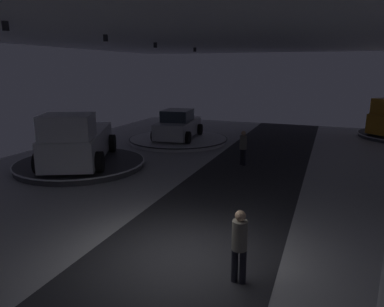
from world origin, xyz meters
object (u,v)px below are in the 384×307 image
object	(u,v)px
display_platform_far_left	(178,140)
display_car_far_left	(178,125)
display_platform_mid_left	(81,164)
pickup_truck_mid_left	(77,142)
visitor_walking_far	(243,146)
visitor_walking_near	(240,242)

from	to	relation	value
display_platform_far_left	display_car_far_left	world-z (taller)	display_car_far_left
display_platform_mid_left	display_platform_far_left	bearing A→B (deg)	75.19
display_car_far_left	pickup_truck_mid_left	world-z (taller)	pickup_truck_mid_left
display_platform_mid_left	pickup_truck_mid_left	distance (m)	1.11
display_car_far_left	pickup_truck_mid_left	distance (m)	7.31
pickup_truck_mid_left	display_car_far_left	bearing A→B (deg)	76.74
pickup_truck_mid_left	visitor_walking_far	distance (m)	7.32
display_platform_far_left	visitor_walking_far	bearing A→B (deg)	-38.54
display_car_far_left	display_platform_mid_left	xyz separation A→B (m)	(-1.82, -6.83, -0.83)
display_car_far_left	pickup_truck_mid_left	bearing A→B (deg)	-103.26
display_car_far_left	visitor_walking_far	distance (m)	6.20
visitor_walking_near	visitor_walking_far	size ratio (longest dim) A/B	1.00
display_platform_far_left	visitor_walking_near	world-z (taller)	visitor_walking_near
pickup_truck_mid_left	visitor_walking_near	xyz separation A→B (m)	(8.62, -5.88, -0.32)
display_platform_far_left	pickup_truck_mid_left	distance (m)	7.42
visitor_walking_far	display_platform_mid_left	bearing A→B (deg)	-155.96
display_platform_far_left	visitor_walking_near	bearing A→B (deg)	-61.92
display_platform_mid_left	visitor_walking_far	size ratio (longest dim) A/B	3.57
display_platform_far_left	display_platform_mid_left	distance (m)	7.09
visitor_walking_far	pickup_truck_mid_left	bearing A→B (deg)	-153.44
display_platform_mid_left	visitor_walking_near	bearing A→B (deg)	-35.16
display_platform_far_left	display_car_far_left	bearing A→B (deg)	-83.51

